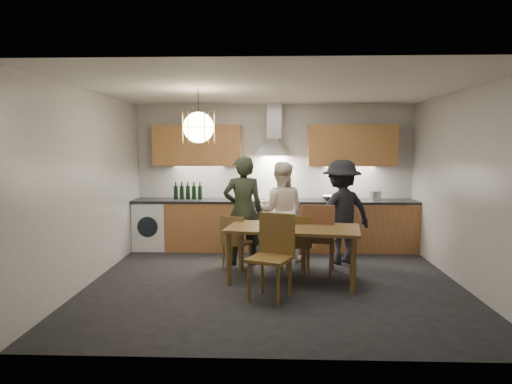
{
  "coord_description": "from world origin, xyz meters",
  "views": [
    {
      "loc": [
        -0.03,
        -6.09,
        1.88
      ],
      "look_at": [
        -0.26,
        0.4,
        1.2
      ],
      "focal_mm": 32.0,
      "sensor_mm": 36.0,
      "label": 1
    }
  ],
  "objects_px": {
    "person_mid": "(281,211)",
    "wine_bottles": "(188,191)",
    "chair_front": "(273,250)",
    "person_right": "(341,212)",
    "chair_back_left": "(235,239)",
    "dining_table": "(293,233)",
    "person_left": "(243,211)",
    "stock_pot": "(375,196)",
    "mixing_bowl": "(331,198)"
  },
  "relations": [
    {
      "from": "person_left",
      "to": "mixing_bowl",
      "type": "distance_m",
      "value": 1.8
    },
    {
      "from": "person_right",
      "to": "mixing_bowl",
      "type": "relative_size",
      "value": 4.83
    },
    {
      "from": "chair_back_left",
      "to": "mixing_bowl",
      "type": "distance_m",
      "value": 2.12
    },
    {
      "from": "chair_front",
      "to": "mixing_bowl",
      "type": "xyz_separation_m",
      "value": [
        1.02,
        2.54,
        0.35
      ]
    },
    {
      "from": "chair_back_left",
      "to": "wine_bottles",
      "type": "height_order",
      "value": "wine_bottles"
    },
    {
      "from": "person_mid",
      "to": "mixing_bowl",
      "type": "bearing_deg",
      "value": -139.12
    },
    {
      "from": "person_right",
      "to": "dining_table",
      "type": "bearing_deg",
      "value": 26.91
    },
    {
      "from": "person_left",
      "to": "person_mid",
      "type": "xyz_separation_m",
      "value": [
        0.59,
        0.3,
        -0.05
      ]
    },
    {
      "from": "person_mid",
      "to": "stock_pot",
      "type": "distance_m",
      "value": 1.84
    },
    {
      "from": "chair_back_left",
      "to": "chair_front",
      "type": "xyz_separation_m",
      "value": [
        0.58,
        -1.22,
        0.12
      ]
    },
    {
      "from": "person_right",
      "to": "stock_pot",
      "type": "xyz_separation_m",
      "value": [
        0.72,
        0.87,
        0.16
      ]
    },
    {
      "from": "person_mid",
      "to": "stock_pot",
      "type": "relative_size",
      "value": 7.22
    },
    {
      "from": "mixing_bowl",
      "to": "wine_bottles",
      "type": "bearing_deg",
      "value": 179.12
    },
    {
      "from": "chair_back_left",
      "to": "chair_front",
      "type": "distance_m",
      "value": 1.35
    },
    {
      "from": "person_mid",
      "to": "person_right",
      "type": "xyz_separation_m",
      "value": [
        0.96,
        -0.14,
        0.02
      ]
    },
    {
      "from": "chair_front",
      "to": "dining_table",
      "type": "bearing_deg",
      "value": 91.8
    },
    {
      "from": "chair_back_left",
      "to": "dining_table",
      "type": "bearing_deg",
      "value": 169.12
    },
    {
      "from": "dining_table",
      "to": "wine_bottles",
      "type": "height_order",
      "value": "wine_bottles"
    },
    {
      "from": "dining_table",
      "to": "stock_pot",
      "type": "distance_m",
      "value": 2.44
    },
    {
      "from": "chair_front",
      "to": "person_mid",
      "type": "bearing_deg",
      "value": 109.66
    },
    {
      "from": "stock_pot",
      "to": "wine_bottles",
      "type": "distance_m",
      "value": 3.32
    },
    {
      "from": "dining_table",
      "to": "person_right",
      "type": "relative_size",
      "value": 1.16
    },
    {
      "from": "person_left",
      "to": "wine_bottles",
      "type": "relative_size",
      "value": 3.34
    },
    {
      "from": "person_left",
      "to": "wine_bottles",
      "type": "distance_m",
      "value": 1.5
    },
    {
      "from": "stock_pot",
      "to": "wine_bottles",
      "type": "bearing_deg",
      "value": 179.62
    },
    {
      "from": "dining_table",
      "to": "person_right",
      "type": "xyz_separation_m",
      "value": [
        0.8,
        1.0,
        0.15
      ]
    },
    {
      "from": "chair_back_left",
      "to": "person_right",
      "type": "bearing_deg",
      "value": -142.83
    },
    {
      "from": "dining_table",
      "to": "chair_back_left",
      "type": "xyz_separation_m",
      "value": [
        -0.85,
        0.53,
        -0.2
      ]
    },
    {
      "from": "dining_table",
      "to": "wine_bottles",
      "type": "bearing_deg",
      "value": 142.42
    },
    {
      "from": "chair_front",
      "to": "person_right",
      "type": "bearing_deg",
      "value": 80.96
    },
    {
      "from": "dining_table",
      "to": "chair_front",
      "type": "distance_m",
      "value": 0.74
    },
    {
      "from": "chair_front",
      "to": "person_left",
      "type": "bearing_deg",
      "value": 130.47
    },
    {
      "from": "stock_pot",
      "to": "person_mid",
      "type": "bearing_deg",
      "value": -156.44
    },
    {
      "from": "person_mid",
      "to": "wine_bottles",
      "type": "bearing_deg",
      "value": -22.25
    },
    {
      "from": "person_mid",
      "to": "dining_table",
      "type": "bearing_deg",
      "value": 99.78
    },
    {
      "from": "dining_table",
      "to": "stock_pot",
      "type": "xyz_separation_m",
      "value": [
        1.52,
        1.87,
        0.31
      ]
    },
    {
      "from": "person_mid",
      "to": "wine_bottles",
      "type": "distance_m",
      "value": 1.83
    },
    {
      "from": "mixing_bowl",
      "to": "dining_table",
      "type": "bearing_deg",
      "value": -111.82
    },
    {
      "from": "person_left",
      "to": "person_right",
      "type": "relative_size",
      "value": 1.04
    },
    {
      "from": "dining_table",
      "to": "chair_back_left",
      "type": "bearing_deg",
      "value": 156.77
    },
    {
      "from": "chair_front",
      "to": "person_right",
      "type": "distance_m",
      "value": 2.02
    },
    {
      "from": "dining_table",
      "to": "chair_back_left",
      "type": "relative_size",
      "value": 2.31
    },
    {
      "from": "chair_front",
      "to": "mixing_bowl",
      "type": "bearing_deg",
      "value": 91.71
    },
    {
      "from": "dining_table",
      "to": "person_left",
      "type": "height_order",
      "value": "person_left"
    },
    {
      "from": "chair_front",
      "to": "wine_bottles",
      "type": "height_order",
      "value": "wine_bottles"
    },
    {
      "from": "chair_front",
      "to": "stock_pot",
      "type": "distance_m",
      "value": 3.15
    },
    {
      "from": "mixing_bowl",
      "to": "wine_bottles",
      "type": "relative_size",
      "value": 0.67
    },
    {
      "from": "person_left",
      "to": "person_mid",
      "type": "height_order",
      "value": "person_left"
    },
    {
      "from": "mixing_bowl",
      "to": "wine_bottles",
      "type": "distance_m",
      "value": 2.54
    },
    {
      "from": "chair_back_left",
      "to": "person_left",
      "type": "height_order",
      "value": "person_left"
    }
  ]
}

